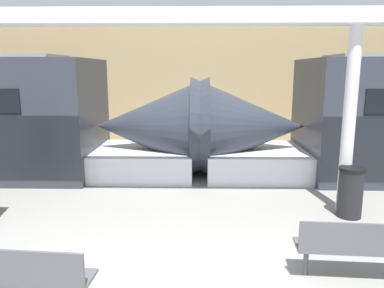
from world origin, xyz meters
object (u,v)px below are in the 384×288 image
object	(u,v)px
trash_bin	(350,192)
support_column_near	(349,122)
bench_far	(356,245)
bench_near	(13,273)

from	to	relation	value
trash_bin	support_column_near	world-z (taller)	support_column_near
bench_far	support_column_near	bearing A→B (deg)	76.68
bench_far	support_column_near	size ratio (longest dim) A/B	0.43
bench_near	trash_bin	distance (m)	5.92
trash_bin	support_column_near	xyz separation A→B (m)	(-0.02, 0.30, 1.32)
bench_near	bench_far	xyz separation A→B (m)	(4.24, 0.80, -0.00)
bench_far	trash_bin	distance (m)	2.41
bench_near	bench_far	world-z (taller)	same
bench_near	support_column_near	bearing A→B (deg)	38.34
support_column_near	trash_bin	bearing A→B (deg)	-86.95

